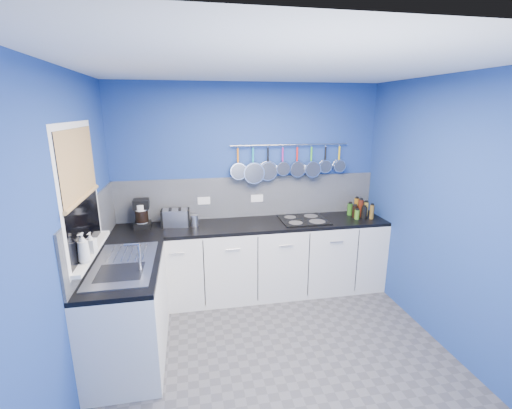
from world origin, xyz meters
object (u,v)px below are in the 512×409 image
object	(u,v)px
paper_towel	(141,216)
soap_bottle_b	(91,242)
soap_bottle_a	(83,248)
hob	(303,220)
coffee_maker	(142,214)
toaster	(176,218)
canister	(195,221)

from	to	relation	value
paper_towel	soap_bottle_b	bearing A→B (deg)	-104.94
soap_bottle_a	hob	xyz separation A→B (m)	(2.15, 1.16, -0.26)
soap_bottle_b	paper_towel	bearing A→B (deg)	75.06
coffee_maker	toaster	bearing A→B (deg)	-3.29
paper_towel	toaster	size ratio (longest dim) A/B	0.94
soap_bottle_b	coffee_maker	size ratio (longest dim) A/B	0.53
paper_towel	hob	xyz separation A→B (m)	(1.87, -0.07, -0.13)
soap_bottle_a	coffee_maker	xyz separation A→B (m)	(0.28, 1.25, -0.11)
soap_bottle_a	soap_bottle_b	distance (m)	0.21
hob	canister	bearing A→B (deg)	178.89
canister	coffee_maker	bearing A→B (deg)	174.41
paper_towel	toaster	distance (m)	0.37
soap_bottle_a	soap_bottle_b	bearing A→B (deg)	90.00
toaster	coffee_maker	bearing A→B (deg)	-172.80
canister	paper_towel	bearing A→B (deg)	175.87
canister	soap_bottle_a	bearing A→B (deg)	-125.75
hob	soap_bottle_b	bearing A→B (deg)	-155.91
coffee_maker	toaster	world-z (taller)	coffee_maker
coffee_maker	canister	size ratio (longest dim) A/B	2.51
toaster	hob	size ratio (longest dim) A/B	0.54
coffee_maker	canister	distance (m)	0.59
soap_bottle_b	hob	world-z (taller)	soap_bottle_b
soap_bottle_a	paper_towel	distance (m)	1.27
hob	paper_towel	bearing A→B (deg)	177.96
coffee_maker	soap_bottle_a	bearing A→B (deg)	-105.04
coffee_maker	toaster	xyz separation A→B (m)	(0.37, -0.01, -0.07)
paper_towel	coffee_maker	bearing A→B (deg)	74.00
soap_bottle_a	paper_towel	size ratio (longest dim) A/B	0.86
toaster	canister	world-z (taller)	toaster
canister	toaster	bearing A→B (deg)	166.44
canister	hob	world-z (taller)	canister
soap_bottle_a	soap_bottle_b	world-z (taller)	soap_bottle_a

